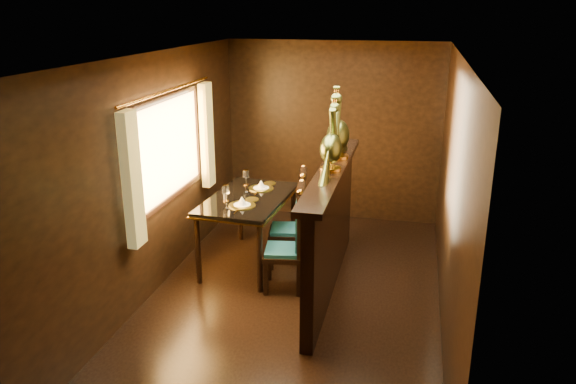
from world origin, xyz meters
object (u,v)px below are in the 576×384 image
dining_table (248,203)px  chair_left (294,235)px  chair_right (297,216)px  peacock_left (331,136)px  peacock_right (338,122)px

dining_table → chair_left: chair_left is taller
chair_left → chair_right: bearing=90.8°
dining_table → chair_left: (0.66, -0.51, -0.14)m
chair_right → peacock_left: peacock_left is taller
chair_left → peacock_right: (0.37, 0.49, 1.14)m
chair_right → peacock_left: 1.34m
chair_left → peacock_right: size_ratio=1.48×
dining_table → chair_left: bearing=-33.9°
dining_table → peacock_right: peacock_right is taller
peacock_right → peacock_left: bearing=-90.0°
chair_left → peacock_right: 1.30m
peacock_left → chair_left: bearing=-179.7°
dining_table → peacock_right: size_ratio=1.81×
peacock_left → dining_table: bearing=153.9°
dining_table → peacock_left: peacock_left is taller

